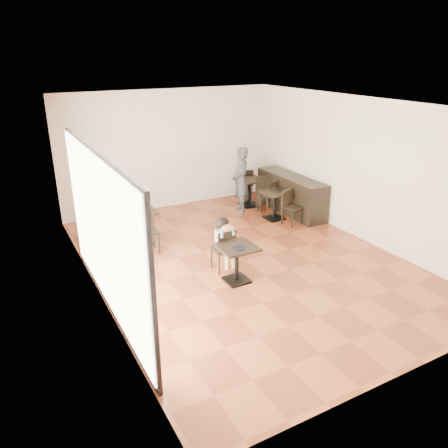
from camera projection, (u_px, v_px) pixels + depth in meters
floor at (245, 261)px, 9.17m from camera, size 6.00×8.00×0.01m
ceiling at (248, 104)px, 7.99m from camera, size 6.00×8.00×0.01m
wall_back at (170, 150)px, 11.84m from camera, size 6.00×0.01×3.20m
wall_front at (416, 272)px, 5.32m from camera, size 6.00×0.01×3.20m
wall_left at (92, 213)px, 7.25m from camera, size 0.01×8.00×3.20m
wall_right at (359, 169)px, 9.91m from camera, size 0.01×8.00×3.20m
storefront_window at (102, 234)px, 6.93m from camera, size 0.04×4.50×2.60m
child_table at (237, 264)px, 8.23m from camera, size 0.69×0.69×0.73m
child_chair at (223, 249)px, 8.66m from camera, size 0.40×0.40×0.88m
child at (223, 244)px, 8.61m from camera, size 0.40×0.55×1.11m
plate at (240, 248)px, 8.02m from camera, size 0.25×0.25×0.01m
pizza_slice at (228, 228)px, 8.31m from camera, size 0.26×0.20×0.06m
adult_patron at (241, 180)px, 11.67m from camera, size 0.57×0.73×1.77m
cafe_table_mid at (275, 205)px, 11.32m from camera, size 0.84×0.84×0.74m
cafe_table_left at (140, 227)px, 9.86m from camera, size 0.79×0.79×0.79m
cafe_table_back at (249, 192)px, 12.30m from camera, size 0.89×0.89×0.77m
chair_mid_a at (268, 196)px, 11.81m from camera, size 0.48×0.48×0.89m
chair_mid_b at (292, 208)px, 10.91m from camera, size 0.48×0.48×0.89m
chair_left_a at (132, 216)px, 10.28m from camera, size 0.45×0.45×0.94m
chair_left_b at (148, 232)px, 9.39m from camera, size 0.45×0.45×0.94m
chair_back_a at (244, 184)px, 12.78m from camera, size 0.51×0.51×0.93m
chair_back_b at (265, 194)px, 11.90m from camera, size 0.51×0.51×0.93m
service_counter at (291, 194)px, 11.80m from camera, size 0.60×2.40×1.00m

